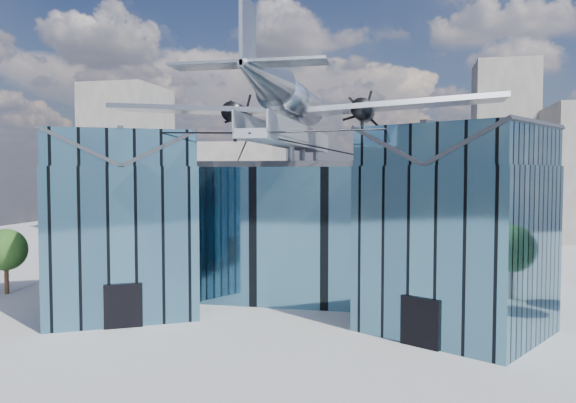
# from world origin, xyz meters

# --- Properties ---
(ground_plane) EXTENTS (120.00, 120.00, 0.00)m
(ground_plane) POSITION_xyz_m (0.00, 0.00, 0.00)
(ground_plane) COLOR gray
(museum) EXTENTS (32.88, 24.50, 17.60)m
(museum) POSITION_xyz_m (0.00, 5.82, 5.54)
(museum) COLOR teal
(museum) RESTS_ON ground
(bg_towers) EXTENTS (77.00, 24.50, 26.00)m
(bg_towers) POSITION_xyz_m (1.45, 50.49, 10.01)
(bg_towers) COLOR gray
(bg_towers) RESTS_ON ground
(tree_side_w) EXTENTS (3.58, 3.58, 4.91)m
(tree_side_w) POSITION_xyz_m (-21.68, 2.09, 3.32)
(tree_side_w) COLOR #332114
(tree_side_w) RESTS_ON ground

